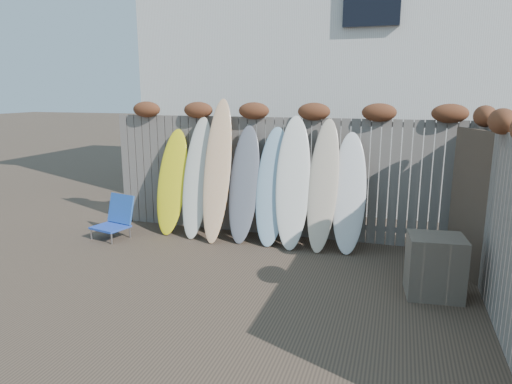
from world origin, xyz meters
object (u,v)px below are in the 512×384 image
(surfboard_0, at_px, (172,182))
(beach_chair, at_px, (116,218))
(lattice_panel, at_px, (480,209))
(wooden_crate, at_px, (435,266))

(surfboard_0, bearing_deg, beach_chair, -142.05)
(beach_chair, distance_m, surfboard_0, 1.12)
(beach_chair, bearing_deg, surfboard_0, 35.72)
(lattice_panel, bearing_deg, wooden_crate, -155.41)
(wooden_crate, distance_m, lattice_panel, 0.99)
(wooden_crate, bearing_deg, lattice_panel, 48.46)
(wooden_crate, height_order, surfboard_0, surfboard_0)
(beach_chair, height_order, surfboard_0, surfboard_0)
(wooden_crate, height_order, lattice_panel, lattice_panel)
(wooden_crate, distance_m, surfboard_0, 4.45)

